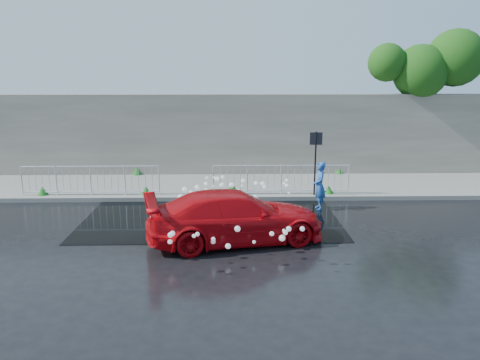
{
  "coord_description": "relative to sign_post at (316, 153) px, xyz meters",
  "views": [
    {
      "loc": [
        1.09,
        -13.47,
        4.5
      ],
      "look_at": [
        1.45,
        1.96,
        1.0
      ],
      "focal_mm": 35.0,
      "sensor_mm": 36.0,
      "label": 1
    }
  ],
  "objects": [
    {
      "name": "red_car",
      "position": [
        -2.95,
        -4.36,
        -1.02
      ],
      "size": [
        5.17,
        3.0,
        1.41
      ],
      "primitive_type": "imported",
      "rotation": [
        0.0,
        0.0,
        1.8
      ],
      "color": "#B7070D",
      "rests_on": "ground"
    },
    {
      "name": "curb",
      "position": [
        -4.2,
        -0.1,
        -1.64
      ],
      "size": [
        30.0,
        0.25,
        0.16
      ],
      "primitive_type": "cube",
      "color": "slate",
      "rests_on": "ground"
    },
    {
      "name": "retaining_wall",
      "position": [
        -4.2,
        4.1,
        0.18
      ],
      "size": [
        30.0,
        0.6,
        3.5
      ],
      "primitive_type": "cube",
      "color": "#666156",
      "rests_on": "pavement"
    },
    {
      "name": "pavement",
      "position": [
        -4.2,
        1.9,
        -1.65
      ],
      "size": [
        30.0,
        4.0,
        0.15
      ],
      "primitive_type": "cube",
      "color": "slate",
      "rests_on": "ground"
    },
    {
      "name": "railing_right",
      "position": [
        -1.2,
        0.25,
        -0.99
      ],
      "size": [
        5.05,
        0.05,
        1.1
      ],
      "color": "silver",
      "rests_on": "pavement"
    },
    {
      "name": "weeds",
      "position": [
        -4.44,
        1.31,
        -1.4
      ],
      "size": [
        12.17,
        3.93,
        0.44
      ],
      "color": "#155217",
      "rests_on": "pavement"
    },
    {
      "name": "tree",
      "position": [
        5.79,
        4.32,
        3.16
      ],
      "size": [
        5.08,
        2.5,
        6.45
      ],
      "color": "#332114",
      "rests_on": "ground"
    },
    {
      "name": "puddle",
      "position": [
        -3.7,
        -2.1,
        -1.72
      ],
      "size": [
        8.0,
        5.0,
        0.01
      ],
      "primitive_type": "cube",
      "color": "black",
      "rests_on": "ground"
    },
    {
      "name": "railing_left",
      "position": [
        -8.2,
        0.25,
        -0.99
      ],
      "size": [
        5.05,
        0.05,
        1.1
      ],
      "color": "silver",
      "rests_on": "pavement"
    },
    {
      "name": "ground",
      "position": [
        -4.2,
        -3.1,
        -1.72
      ],
      "size": [
        90.0,
        90.0,
        0.0
      ],
      "primitive_type": "plane",
      "color": "black",
      "rests_on": "ground"
    },
    {
      "name": "sign_post",
      "position": [
        0.0,
        0.0,
        0.0
      ],
      "size": [
        0.45,
        0.06,
        2.5
      ],
      "color": "black",
      "rests_on": "ground"
    },
    {
      "name": "person",
      "position": [
        -0.07,
        -1.3,
        -0.9
      ],
      "size": [
        0.4,
        0.6,
        1.64
      ],
      "primitive_type": "imported",
      "rotation": [
        0.0,
        0.0,
        -1.58
      ],
      "color": "#2050A3",
      "rests_on": "ground"
    },
    {
      "name": "water_spray",
      "position": [
        -3.21,
        -3.0,
        -0.99
      ],
      "size": [
        3.66,
        5.66,
        1.09
      ],
      "color": "white",
      "rests_on": "ground"
    }
  ]
}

